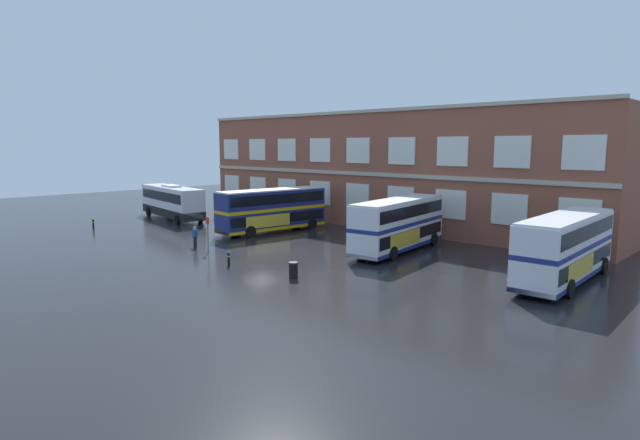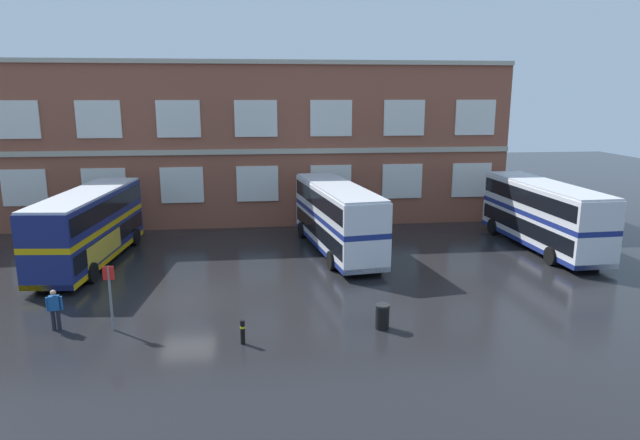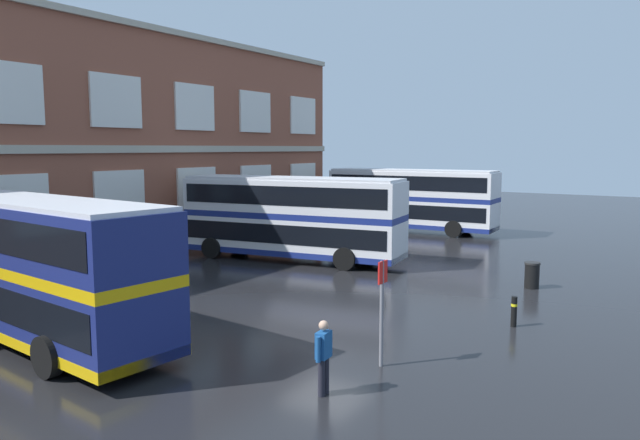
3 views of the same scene
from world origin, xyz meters
TOP-DOWN VIEW (x-y plane):
  - ground_plane at (0.00, 2.00)m, footprint 120.00×120.00m
  - double_decker_near at (-5.92, 6.31)m, footprint 3.65×11.20m
  - double_decker_middle at (8.12, 7.11)m, footprint 4.15×11.26m
  - double_decker_far at (20.72, 6.49)m, footprint 3.22×11.10m
  - waiting_passenger at (-4.76, -2.95)m, footprint 0.64×0.28m
  - bus_stand_flag at (-2.49, -3.22)m, footprint 0.44×0.10m
  - station_litter_bin at (8.36, -4.28)m, footprint 0.60×0.60m
  - safety_bollard_west at (2.76, -5.10)m, footprint 0.19×0.19m

SIDE VIEW (x-z plane):
  - ground_plane at x=0.00m, z-range 0.00..0.00m
  - safety_bollard_west at x=2.76m, z-range 0.02..0.97m
  - station_litter_bin at x=8.36m, z-range 0.01..1.04m
  - waiting_passenger at x=-4.76m, z-range 0.08..1.78m
  - bus_stand_flag at x=-2.49m, z-range 0.29..2.99m
  - double_decker_near at x=-5.92m, z-range 0.11..4.18m
  - double_decker_middle at x=8.12m, z-range 0.11..4.18m
  - double_decker_far at x=20.72m, z-range 0.11..4.18m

